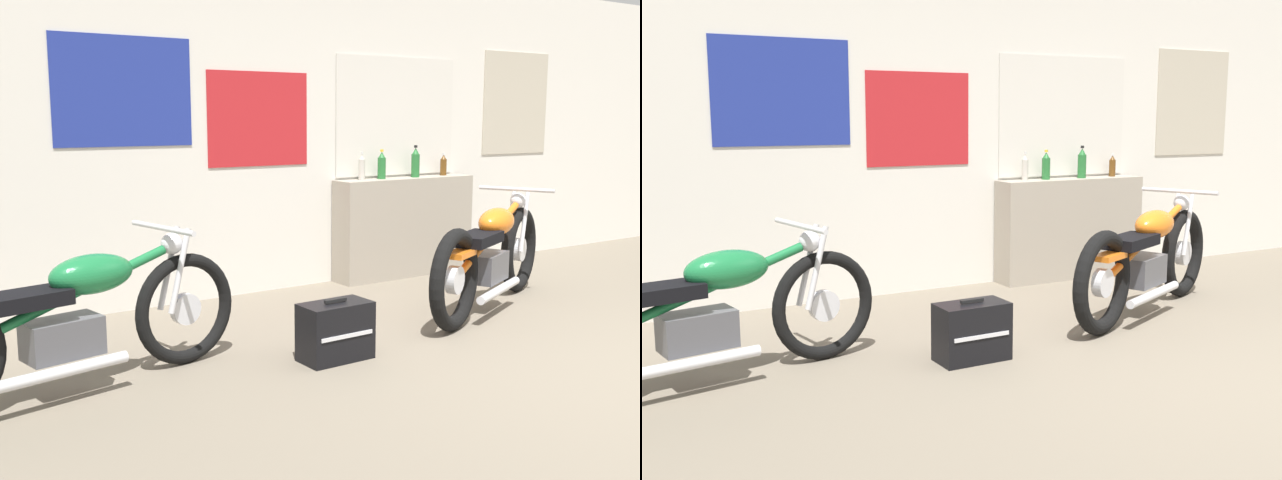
% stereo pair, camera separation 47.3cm
% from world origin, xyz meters
% --- Properties ---
extents(wall_back, '(10.00, 0.07, 2.80)m').
position_xyz_m(wall_back, '(0.01, 3.11, 1.40)').
color(wall_back, silver).
rests_on(wall_back, ground_plane).
extents(sill_counter, '(1.49, 0.28, 0.93)m').
position_xyz_m(sill_counter, '(0.60, 2.94, 0.47)').
color(sill_counter, gray).
rests_on(sill_counter, ground_plane).
extents(bottle_leftmost, '(0.06, 0.06, 0.26)m').
position_xyz_m(bottle_leftmost, '(0.12, 2.97, 1.05)').
color(bottle_leftmost, '#B7B2A8').
rests_on(bottle_leftmost, sill_counter).
extents(bottle_left_center, '(0.08, 0.08, 0.27)m').
position_xyz_m(bottle_left_center, '(0.34, 2.96, 1.05)').
color(bottle_left_center, '#23662D').
rests_on(bottle_left_center, sill_counter).
extents(bottle_center, '(0.08, 0.08, 0.30)m').
position_xyz_m(bottle_center, '(0.73, 2.94, 1.07)').
color(bottle_center, '#23662D').
rests_on(bottle_center, sill_counter).
extents(bottle_right_center, '(0.06, 0.06, 0.22)m').
position_xyz_m(bottle_right_center, '(1.11, 2.96, 1.03)').
color(bottle_right_center, '#5B3814').
rests_on(bottle_right_center, sill_counter).
extents(motorcycle_orange, '(2.03, 1.03, 0.92)m').
position_xyz_m(motorcycle_orange, '(0.34, 1.57, 0.43)').
color(motorcycle_orange, black).
rests_on(motorcycle_orange, ground_plane).
extents(motorcycle_green, '(2.09, 0.69, 0.87)m').
position_xyz_m(motorcycle_green, '(-2.89, 1.54, 0.42)').
color(motorcycle_green, black).
rests_on(motorcycle_green, ground_plane).
extents(hard_case_black, '(0.45, 0.26, 0.39)m').
position_xyz_m(hard_case_black, '(-1.39, 1.22, 0.18)').
color(hard_case_black, black).
rests_on(hard_case_black, ground_plane).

